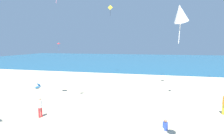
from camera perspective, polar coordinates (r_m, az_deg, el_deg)
ground_plane at (r=18.83m, az=2.98°, el=-8.60°), size 120.00×120.00×0.00m
ocean_water at (r=60.57m, az=10.05°, el=2.41°), size 120.00×60.00×0.05m
beach_chair_mid_beach at (r=22.73m, az=-22.96°, el=-5.73°), size 0.75×0.77×0.55m
person_1 at (r=11.71m, az=16.74°, el=-17.90°), size 0.58×0.39×0.67m
person_2 at (r=13.72m, az=-22.38°, el=-11.61°), size 0.39×0.39×1.47m
kite_red at (r=29.80m, az=-16.98°, el=7.35°), size 0.56×0.61×1.35m
kite_yellow at (r=30.65m, az=-0.58°, el=18.69°), size 0.82×0.23×1.83m
kite_white at (r=7.70m, az=21.37°, el=15.96°), size 0.89×0.97×1.60m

